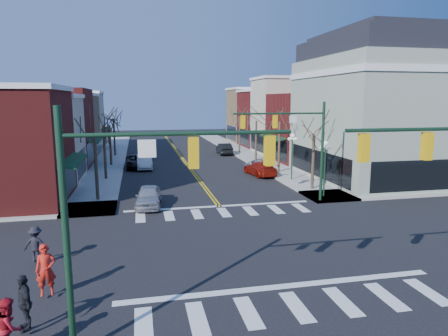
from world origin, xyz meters
TOP-DOWN VIEW (x-y plane):
  - ground at (0.00, 0.00)m, footprint 160.00×160.00m
  - sidewalk_left at (-8.75, 20.00)m, footprint 3.50×70.00m
  - sidewalk_right at (8.75, 20.00)m, footprint 3.50×70.00m
  - bldg_left_stucco_a at (-15.50, 19.50)m, footprint 10.00×7.00m
  - bldg_left_brick_b at (-15.50, 27.50)m, footprint 10.00×9.00m
  - bldg_left_tan at (-15.50, 35.75)m, footprint 10.00×7.50m
  - bldg_left_stucco_b at (-15.50, 43.50)m, footprint 10.00×8.00m
  - bldg_right_brick_a at (15.50, 25.75)m, footprint 10.00×8.50m
  - bldg_right_stucco at (15.50, 33.50)m, footprint 10.00×7.00m
  - bldg_right_brick_b at (15.50, 41.00)m, footprint 10.00×8.00m
  - bldg_right_tan at (15.50, 49.00)m, footprint 10.00×8.00m
  - victorian_corner at (16.50, 14.50)m, footprint 12.25×14.25m
  - traffic_mast_near_left at (-5.55, -7.40)m, footprint 6.60×0.28m
  - traffic_mast_far_right at (5.55, 7.40)m, footprint 6.60×0.28m
  - lamppost_corner at (8.20, 8.50)m, footprint 0.36×0.36m
  - lamppost_midblock at (8.20, 15.00)m, footprint 0.36×0.36m
  - tree_left_a at (-8.40, 11.00)m, footprint 0.24×0.24m
  - tree_left_b at (-8.40, 19.00)m, footprint 0.24×0.24m
  - tree_left_c at (-8.40, 27.00)m, footprint 0.24×0.24m
  - tree_left_d at (-8.40, 35.00)m, footprint 0.24×0.24m
  - tree_right_a at (8.40, 11.00)m, footprint 0.24×0.24m
  - tree_right_b at (8.40, 19.00)m, footprint 0.24×0.24m
  - tree_right_c at (8.40, 27.00)m, footprint 0.24×0.24m
  - tree_right_d at (8.40, 35.00)m, footprint 0.24×0.24m
  - car_left_near at (-4.80, 8.78)m, footprint 2.07×4.36m
  - car_left_mid at (-4.80, 24.46)m, footprint 1.62×4.51m
  - car_left_far at (-5.55, 25.11)m, footprint 2.58×5.30m
  - car_right_near at (6.20, 18.18)m, footprint 2.55×4.97m
  - car_right_mid at (6.40, 19.43)m, footprint 2.26×4.55m
  - car_right_far at (5.99, 33.82)m, footprint 1.72×4.61m
  - pedestrian_red_a at (-8.87, -3.66)m, footprint 0.78×0.58m
  - pedestrian_red_b at (-9.09, -7.27)m, footprint 0.77×0.93m
  - pedestrian_dark_a at (-9.04, -5.92)m, footprint 0.88×1.15m
  - pedestrian_dark_b at (-10.00, -0.26)m, footprint 1.11×0.71m

SIDE VIEW (x-z plane):
  - ground at x=0.00m, z-range 0.00..0.00m
  - sidewalk_left at x=-8.75m, z-range 0.00..0.15m
  - sidewalk_right at x=8.75m, z-range 0.00..0.15m
  - car_right_near at x=6.20m, z-range 0.00..1.38m
  - car_left_near at x=-4.80m, z-range 0.00..1.44m
  - car_left_far at x=-5.55m, z-range 0.00..1.45m
  - car_left_mid at x=-4.80m, z-range 0.00..1.48m
  - car_right_mid at x=6.40m, z-range 0.00..1.49m
  - car_right_far at x=5.99m, z-range 0.00..1.50m
  - pedestrian_dark_b at x=-10.00m, z-range 0.15..1.79m
  - pedestrian_red_b at x=-9.09m, z-range 0.15..1.90m
  - pedestrian_dark_a at x=-9.04m, z-range 0.15..1.97m
  - pedestrian_red_a at x=-8.87m, z-range 0.15..2.12m
  - tree_left_c at x=-8.40m, z-range 0.00..4.55m
  - tree_right_a at x=8.40m, z-range 0.00..4.62m
  - tree_left_a at x=-8.40m, z-range 0.00..4.76m
  - tree_right_c at x=8.40m, z-range 0.00..4.83m
  - tree_left_d at x=-8.40m, z-range 0.00..4.90m
  - tree_right_d at x=8.40m, z-range 0.00..4.97m
  - tree_left_b at x=-8.40m, z-range 0.00..5.04m
  - tree_right_b at x=8.40m, z-range 0.00..5.18m
  - lamppost_corner at x=8.20m, z-range 0.80..5.13m
  - lamppost_midblock at x=8.20m, z-range 0.80..5.13m
  - bldg_left_stucco_a at x=-15.50m, z-range 0.00..7.50m
  - bldg_left_tan at x=-15.50m, z-range 0.00..7.80m
  - bldg_right_brick_a at x=15.50m, z-range 0.00..8.00m
  - bldg_left_stucco_b at x=-15.50m, z-range 0.00..8.20m
  - bldg_left_brick_b at x=-15.50m, z-range 0.00..8.50m
  - bldg_right_brick_b at x=15.50m, z-range 0.00..8.50m
  - bldg_right_tan at x=15.50m, z-range 0.00..9.00m
  - traffic_mast_near_left at x=-5.55m, z-range 1.11..8.31m
  - traffic_mast_far_right at x=5.55m, z-range 1.11..8.31m
  - bldg_right_stucco at x=15.50m, z-range 0.00..10.00m
  - victorian_corner at x=16.50m, z-range 0.01..13.31m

